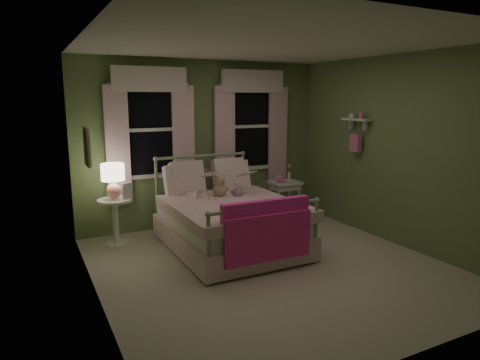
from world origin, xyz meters
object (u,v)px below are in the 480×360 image
child_right (233,176)px  teddy_bear (220,187)px  nightstand_left (115,216)px  bed (228,220)px  table_lamp (113,177)px  nightstand_right (284,187)px  child_left (197,175)px

child_right → teddy_bear: 0.34m
teddy_bear → nightstand_left: bearing=157.9°
bed → table_lamp: 1.67m
bed → nightstand_left: bed is taller
table_lamp → nightstand_left: bearing=-90.0°
child_right → table_lamp: (-1.62, 0.39, 0.05)m
child_right → table_lamp: size_ratio=1.40×
teddy_bear → nightstand_left: (-1.34, 0.55, -0.37)m
bed → nightstand_right: 1.66m
child_right → nightstand_left: 1.74m
bed → child_right: child_right is taller
child_left → child_right: size_ratio=1.18×
nightstand_left → nightstand_right: bearing=0.3°
child_right → nightstand_right: 1.27m
child_right → child_left: bearing=15.9°
child_left → teddy_bear: bearing=132.1°
bed → table_lamp: bed is taller
teddy_bear → nightstand_right: 1.56m
bed → nightstand_left: size_ratio=3.13×
child_left → table_lamp: 1.13m
teddy_bear → nightstand_right: (1.43, 0.56, -0.24)m
child_right → table_lamp: 1.67m
bed → child_left: size_ratio=2.58×
nightstand_left → teddy_bear: bearing=-22.1°
child_left → teddy_bear: size_ratio=2.43×
child_left → child_right: (0.56, 0.00, -0.06)m
teddy_bear → table_lamp: size_ratio=0.68×
bed → teddy_bear: (-0.00, 0.26, 0.41)m
bed → child_left: child_left is taller
nightstand_left → nightstand_right: (2.78, 0.01, 0.13)m
nightstand_left → table_lamp: size_ratio=1.36×
child_left → nightstand_left: size_ratio=1.21×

